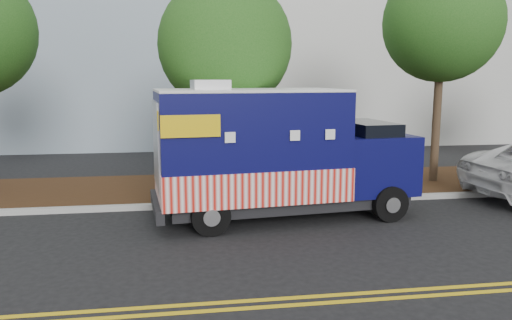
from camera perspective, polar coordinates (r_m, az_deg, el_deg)
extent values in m
plane|color=black|center=(12.36, -0.10, -6.87)|extent=(120.00, 120.00, 0.00)
cube|color=#9E9E99|center=(13.68, -0.97, -4.94)|extent=(120.00, 0.18, 0.15)
cube|color=#321C0E|center=(15.71, -1.99, -3.06)|extent=(120.00, 4.00, 0.15)
cube|color=gold|center=(8.25, 4.65, -15.40)|extent=(120.00, 0.10, 0.01)
cube|color=gold|center=(8.03, 5.08, -16.13)|extent=(120.00, 0.10, 0.01)
cylinder|color=#38281C|center=(14.58, -3.45, 2.52)|extent=(0.26, 0.26, 3.44)
sphere|color=#1B4F16|center=(14.50, -3.56, 13.04)|extent=(3.79, 3.79, 3.79)
cylinder|color=#38281C|center=(17.02, 19.93, 4.30)|extent=(0.26, 0.26, 4.23)
sphere|color=#1B4F16|center=(17.05, 20.51, 14.49)|extent=(3.67, 3.67, 3.67)
cube|color=#473828|center=(13.67, -6.85, -0.20)|extent=(0.06, 0.06, 2.40)
cube|color=black|center=(12.62, 3.43, -4.48)|extent=(6.04, 2.59, 0.29)
cube|color=#090941|center=(12.10, -0.75, 1.90)|extent=(4.63, 2.85, 2.51)
cube|color=red|center=(12.24, -0.74, -2.23)|extent=(4.67, 2.92, 0.79)
cube|color=white|center=(12.00, -0.77, 7.96)|extent=(4.63, 2.85, 0.06)
cube|color=#B7B7BA|center=(11.80, -5.26, 8.56)|extent=(0.92, 0.92, 0.23)
cube|color=#090941|center=(13.28, 12.53, -0.16)|extent=(2.11, 2.44, 1.47)
cube|color=black|center=(13.16, 12.44, 2.84)|extent=(1.25, 2.14, 0.68)
cube|color=black|center=(13.83, 16.02, -2.00)|extent=(0.30, 2.09, 0.31)
cube|color=black|center=(12.04, -11.24, -5.18)|extent=(0.43, 2.36, 0.29)
cube|color=#B7B7BA|center=(11.76, -11.32, 1.76)|extent=(0.24, 1.88, 1.99)
cube|color=#B7B7BA|center=(13.36, -0.73, 2.84)|extent=(1.88, 0.24, 1.15)
cube|color=#E6B80C|center=(10.53, -7.47, 3.85)|extent=(1.25, 0.15, 0.47)
cube|color=#E6B80C|center=(12.99, -8.86, 4.86)|extent=(1.25, 0.15, 0.47)
cylinder|color=black|center=(12.59, 15.03, -4.83)|extent=(0.91, 0.38, 0.88)
cylinder|color=black|center=(14.43, 10.85, -2.87)|extent=(0.91, 0.38, 0.88)
cylinder|color=black|center=(11.13, -5.21, -6.40)|extent=(0.91, 0.38, 0.88)
cylinder|color=black|center=(13.18, -6.74, -3.93)|extent=(0.91, 0.38, 0.88)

